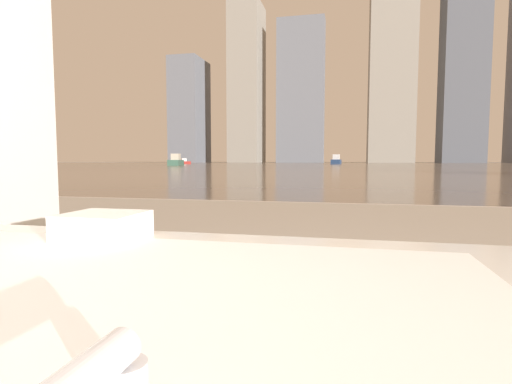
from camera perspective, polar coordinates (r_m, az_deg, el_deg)
name	(u,v)px	position (r m, az deg, el deg)	size (l,w,h in m)	color
towel_stack	(103,226)	(1.31, -20.97, -4.55)	(0.23, 0.21, 0.08)	white
harbor_water	(343,165)	(62.16, 12.32, 3.78)	(180.00, 110.00, 0.01)	gray
harbor_boat_0	(183,162)	(78.33, -10.35, 4.24)	(2.37, 2.96, 1.08)	maroon
harbor_boat_1	(336,161)	(78.32, 11.39, 4.42)	(1.93, 4.96, 1.83)	navy
harbor_boat_4	(176,161)	(57.48, -11.37, 4.33)	(2.45, 4.62, 1.65)	#335647
skyline_tower_0	(190,112)	(128.42, -9.43, 11.26)	(8.91, 14.00, 31.64)	slate
skyline_tower_1	(247,84)	(123.90, -1.31, 15.13)	(8.91, 13.08, 46.88)	gray
skyline_tower_2	(301,92)	(120.56, 6.41, 14.04)	(13.56, 6.04, 41.22)	slate
skyline_tower_3	(393,36)	(123.53, 18.96, 20.36)	(12.25, 9.36, 69.67)	gray
skyline_tower_4	(464,60)	(124.78, 27.55, 16.43)	(10.92, 8.90, 54.93)	#4C515B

